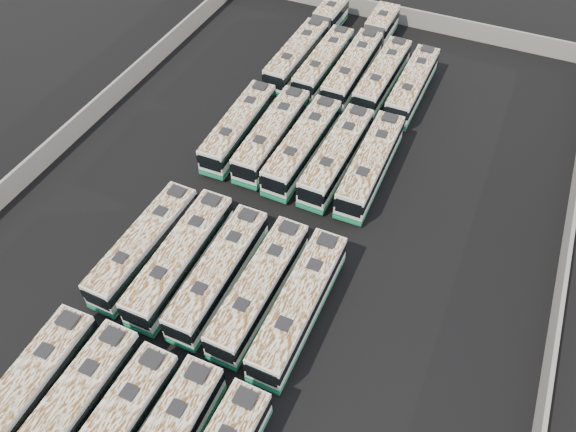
% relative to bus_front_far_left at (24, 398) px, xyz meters
% --- Properties ---
extents(ground, '(140.00, 140.00, 0.00)m').
position_rel_bus_front_far_left_xyz_m(ground, '(7.55, 20.57, -1.75)').
color(ground, black).
rests_on(ground, ground).
extents(perimeter_wall, '(45.20, 73.20, 2.20)m').
position_rel_bus_front_far_left_xyz_m(perimeter_wall, '(7.55, 20.57, -0.65)').
color(perimeter_wall, slate).
rests_on(perimeter_wall, ground).
extents(bus_front_far_left, '(2.84, 12.19, 3.42)m').
position_rel_bus_front_far_left_xyz_m(bus_front_far_left, '(0.00, 0.00, 0.00)').
color(bus_front_far_left, white).
rests_on(bus_front_far_left, ground).
extents(bus_front_left, '(2.67, 12.12, 3.41)m').
position_rel_bus_front_far_left_xyz_m(bus_front_left, '(3.22, 0.24, -0.01)').
color(bus_front_left, white).
rests_on(bus_front_left, ground).
extents(bus_midfront_far_left, '(2.76, 11.76, 3.30)m').
position_rel_bus_front_far_left_xyz_m(bus_midfront_far_left, '(-0.09, 13.45, -0.06)').
color(bus_midfront_far_left, white).
rests_on(bus_midfront_far_left, ground).
extents(bus_midfront_left, '(2.65, 12.18, 3.43)m').
position_rel_bus_front_far_left_xyz_m(bus_midfront_left, '(3.15, 13.48, 0.00)').
color(bus_midfront_left, white).
rests_on(bus_midfront_left, ground).
extents(bus_midfront_center, '(2.51, 11.76, 3.31)m').
position_rel_bus_front_far_left_xyz_m(bus_midfront_center, '(6.44, 13.47, -0.06)').
color(bus_midfront_center, white).
rests_on(bus_midfront_center, ground).
extents(bus_midfront_right, '(2.70, 11.92, 3.35)m').
position_rel_bus_front_far_left_xyz_m(bus_midfront_right, '(9.78, 13.51, -0.04)').
color(bus_midfront_right, white).
rests_on(bus_midfront_right, ground).
extents(bus_midfront_far_right, '(2.59, 12.21, 3.44)m').
position_rel_bus_front_far_left_xyz_m(bus_midfront_far_right, '(13.00, 13.34, 0.01)').
color(bus_midfront_far_right, white).
rests_on(bus_midfront_far_right, ground).
extents(bus_midback_far_left, '(2.76, 11.78, 3.30)m').
position_rel_bus_front_far_left_xyz_m(bus_midback_far_left, '(-0.09, 29.17, -0.06)').
color(bus_midback_far_left, white).
rests_on(bus_midback_far_left, ground).
extents(bus_midback_left, '(2.64, 12.04, 3.39)m').
position_rel_bus_front_far_left_xyz_m(bus_midback_left, '(3.27, 29.42, -0.02)').
color(bus_midback_left, white).
rests_on(bus_midback_left, ground).
extents(bus_midback_center, '(2.87, 12.20, 3.42)m').
position_rel_bus_front_far_left_xyz_m(bus_midback_center, '(6.47, 29.13, -0.00)').
color(bus_midback_center, white).
rests_on(bus_midback_center, ground).
extents(bus_midback_right, '(2.78, 12.09, 3.39)m').
position_rel_bus_front_far_left_xyz_m(bus_midback_right, '(9.78, 29.16, -0.01)').
color(bus_midback_right, white).
rests_on(bus_midback_right, ground).
extents(bus_midback_far_right, '(2.70, 12.14, 3.41)m').
position_rel_bus_front_far_left_xyz_m(bus_midback_far_right, '(12.93, 29.30, -0.00)').
color(bus_midback_far_right, white).
rests_on(bus_midback_far_right, ground).
extents(bus_back_far_left, '(2.78, 18.47, 3.34)m').
position_rel_bus_front_far_left_xyz_m(bus_back_far_left, '(0.04, 45.78, -0.04)').
color(bus_back_far_left, white).
rests_on(bus_back_far_left, ground).
extents(bus_back_left, '(2.57, 11.67, 3.28)m').
position_rel_bus_front_far_left_xyz_m(bus_back_left, '(3.17, 42.53, -0.07)').
color(bus_back_left, white).
rests_on(bus_back_left, ground).
extents(bus_back_center, '(2.63, 18.97, 3.44)m').
position_rel_bus_front_far_left_xyz_m(bus_back_center, '(6.42, 45.84, 0.01)').
color(bus_back_center, white).
rests_on(bus_back_center, ground).
extents(bus_back_right, '(2.73, 11.81, 3.31)m').
position_rel_bus_front_far_left_xyz_m(bus_back_right, '(9.66, 42.73, -0.05)').
color(bus_back_right, white).
rests_on(bus_back_right, ground).
extents(bus_back_far_right, '(2.54, 11.65, 3.28)m').
position_rel_bus_front_far_left_xyz_m(bus_back_far_right, '(12.95, 42.51, -0.07)').
color(bus_back_far_right, white).
rests_on(bus_back_far_right, ground).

